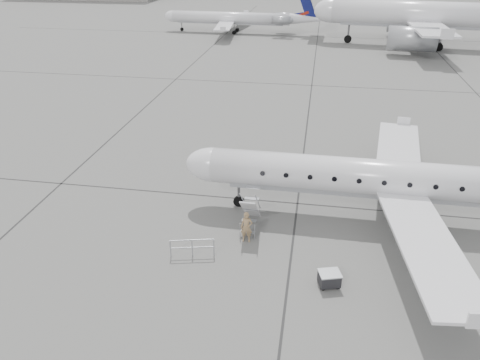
# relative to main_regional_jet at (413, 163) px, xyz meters

# --- Properties ---
(ground) EXTENTS (320.00, 320.00, 0.00)m
(ground) POSITION_rel_main_regional_jet_xyz_m (-0.68, -3.98, -3.66)
(ground) COLOR #626260
(ground) RESTS_ON ground
(main_regional_jet) EXTENTS (28.70, 20.77, 7.32)m
(main_regional_jet) POSITION_rel_main_regional_jet_xyz_m (0.00, 0.00, 0.00)
(main_regional_jet) COLOR silver
(main_regional_jet) RESTS_ON ground
(airstair) EXTENTS (0.87, 2.38, 2.29)m
(airstair) POSITION_rel_main_regional_jet_xyz_m (-8.55, -2.19, -2.51)
(airstair) COLOR silver
(airstair) RESTS_ON ground
(passenger) EXTENTS (0.65, 0.44, 1.75)m
(passenger) POSITION_rel_main_regional_jet_xyz_m (-8.56, -3.53, -2.79)
(passenger) COLOR #92744F
(passenger) RESTS_ON ground
(safety_railing) EXTENTS (2.16, 0.59, 1.00)m
(safety_railing) POSITION_rel_main_regional_jet_xyz_m (-11.07, -5.36, -3.16)
(safety_railing) COLOR #95989D
(safety_railing) RESTS_ON ground
(baggage_cart) EXTENTS (1.13, 1.01, 0.82)m
(baggage_cart) POSITION_rel_main_regional_jet_xyz_m (-4.18, -6.52, -3.25)
(baggage_cart) COLOR black
(baggage_cart) RESTS_ON ground
(bg_narrowbody) EXTENTS (38.70, 29.69, 12.98)m
(bg_narrowbody) POSITION_rel_main_regional_jet_xyz_m (9.98, 51.77, 2.83)
(bg_narrowbody) COLOR silver
(bg_narrowbody) RESTS_ON ground
(bg_regional_left) EXTENTS (26.83, 19.69, 6.90)m
(bg_regional_left) POSITION_rel_main_regional_jet_xyz_m (-21.19, 58.55, -0.21)
(bg_regional_left) COLOR silver
(bg_regional_left) RESTS_ON ground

